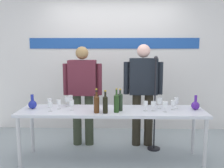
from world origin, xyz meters
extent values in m
plane|color=#99A5A9|center=(0.00, 0.00, 0.00)|extent=(10.00, 10.00, 0.00)
cube|color=silver|center=(0.00, 1.49, 1.50)|extent=(4.60, 0.10, 3.00)
cube|color=#1F4C9F|center=(0.00, 1.43, 1.68)|extent=(3.22, 0.01, 0.20)
cube|color=silver|center=(0.00, 0.00, 0.72)|extent=(2.56, 0.62, 0.04)
cylinder|color=silver|center=(-1.22, -0.26, 0.35)|extent=(0.05, 0.05, 0.70)
cylinder|color=silver|center=(1.22, -0.26, 0.35)|extent=(0.05, 0.05, 0.70)
cylinder|color=silver|center=(-1.22, 0.26, 0.35)|extent=(0.05, 0.05, 0.70)
cylinder|color=silver|center=(1.22, 0.26, 0.35)|extent=(0.05, 0.05, 0.70)
sphere|color=#1E2B99|center=(-1.12, 0.03, 0.80)|extent=(0.12, 0.12, 0.12)
cylinder|color=#1E2B99|center=(-1.12, 0.03, 0.90)|extent=(0.04, 0.04, 0.10)
sphere|color=#4C2094|center=(1.16, 0.03, 0.80)|extent=(0.12, 0.12, 0.12)
cylinder|color=#4C2094|center=(1.16, 0.03, 0.90)|extent=(0.04, 0.04, 0.10)
cylinder|color=#303828|center=(-0.59, 0.60, 0.42)|extent=(0.14, 0.14, 0.84)
cylinder|color=#303828|center=(-0.39, 0.60, 0.42)|extent=(0.14, 0.14, 0.84)
cube|color=#59212E|center=(-0.49, 0.60, 1.12)|extent=(0.44, 0.22, 0.56)
cylinder|color=#59212E|center=(-0.76, 0.60, 1.09)|extent=(0.09, 0.09, 0.51)
cylinder|color=#59212E|center=(-0.22, 0.60, 1.09)|extent=(0.09, 0.09, 0.51)
sphere|color=#977549|center=(-0.49, 0.60, 1.51)|extent=(0.21, 0.21, 0.21)
cylinder|color=black|center=(0.39, 0.60, 0.43)|extent=(0.14, 0.14, 0.86)
cylinder|color=black|center=(0.59, 0.60, 0.43)|extent=(0.14, 0.14, 0.86)
cube|color=black|center=(0.49, 0.60, 1.14)|extent=(0.44, 0.22, 0.58)
cylinder|color=black|center=(0.22, 0.60, 1.12)|extent=(0.09, 0.09, 0.52)
cylinder|color=black|center=(0.76, 0.60, 1.12)|extent=(0.09, 0.09, 0.52)
sphere|color=beige|center=(0.49, 0.60, 1.55)|extent=(0.21, 0.21, 0.21)
cylinder|color=#1F2F1E|center=(0.12, -0.04, 0.86)|extent=(0.07, 0.07, 0.23)
cone|color=#1F2F1E|center=(0.12, -0.04, 0.98)|extent=(0.07, 0.07, 0.03)
cylinder|color=#1F2F1E|center=(0.12, -0.04, 1.00)|extent=(0.02, 0.02, 0.06)
cylinder|color=gold|center=(0.12, -0.04, 1.04)|extent=(0.03, 0.03, 0.02)
cylinder|color=#1F3F17|center=(0.07, -0.13, 0.86)|extent=(0.07, 0.07, 0.23)
cone|color=#1F3F17|center=(0.07, -0.13, 0.98)|extent=(0.07, 0.07, 0.03)
cylinder|color=#1F3F17|center=(0.07, -0.13, 1.01)|extent=(0.02, 0.02, 0.08)
cylinder|color=gold|center=(0.07, -0.13, 1.06)|extent=(0.03, 0.03, 0.02)
cylinder|color=#34150F|center=(-0.21, -0.06, 0.86)|extent=(0.07, 0.07, 0.22)
cone|color=#34150F|center=(-0.21, -0.06, 0.98)|extent=(0.07, 0.07, 0.03)
cylinder|color=#34150F|center=(-0.21, -0.06, 1.00)|extent=(0.03, 0.03, 0.07)
cylinder|color=gold|center=(-0.21, -0.06, 1.04)|extent=(0.03, 0.03, 0.02)
cylinder|color=#4A280F|center=(-0.20, -0.17, 0.85)|extent=(0.07, 0.07, 0.21)
cone|color=#4A280F|center=(-0.20, -0.17, 0.97)|extent=(0.07, 0.07, 0.03)
cylinder|color=#4A280F|center=(-0.20, -0.17, 0.99)|extent=(0.03, 0.03, 0.07)
cylinder|color=black|center=(-0.20, -0.17, 1.04)|extent=(0.03, 0.03, 0.02)
cylinder|color=black|center=(-0.08, -0.18, 0.85)|extent=(0.07, 0.07, 0.21)
cone|color=black|center=(-0.08, -0.18, 0.97)|extent=(0.07, 0.07, 0.03)
cylinder|color=black|center=(-0.08, -0.18, 1.00)|extent=(0.03, 0.03, 0.08)
cylinder|color=gold|center=(-0.08, -0.18, 1.04)|extent=(0.03, 0.03, 0.02)
cylinder|color=white|center=(-0.89, 0.10, 0.74)|extent=(0.06, 0.06, 0.00)
cylinder|color=white|center=(-0.89, 0.10, 0.78)|extent=(0.01, 0.01, 0.06)
cylinder|color=white|center=(-0.89, 0.10, 0.84)|extent=(0.06, 0.06, 0.07)
cylinder|color=white|center=(-0.55, -0.05, 0.74)|extent=(0.05, 0.05, 0.00)
cylinder|color=white|center=(-0.55, -0.05, 0.78)|extent=(0.01, 0.01, 0.07)
cylinder|color=white|center=(-0.55, -0.05, 0.85)|extent=(0.06, 0.06, 0.08)
cylinder|color=white|center=(-0.62, 0.25, 0.74)|extent=(0.05, 0.05, 0.00)
cylinder|color=white|center=(-0.62, 0.25, 0.79)|extent=(0.01, 0.01, 0.08)
cylinder|color=white|center=(-0.62, 0.25, 0.86)|extent=(0.07, 0.07, 0.07)
cylinder|color=white|center=(-0.65, 0.16, 0.74)|extent=(0.06, 0.06, 0.00)
cylinder|color=white|center=(-0.65, 0.16, 0.79)|extent=(0.01, 0.01, 0.08)
cylinder|color=white|center=(-0.65, 0.16, 0.86)|extent=(0.07, 0.07, 0.07)
cylinder|color=white|center=(-0.74, 0.02, 0.74)|extent=(0.06, 0.06, 0.00)
cylinder|color=white|center=(-0.74, 0.02, 0.78)|extent=(0.01, 0.01, 0.07)
cylinder|color=white|center=(-0.74, 0.02, 0.84)|extent=(0.06, 0.06, 0.07)
cylinder|color=white|center=(-0.83, -0.11, 0.74)|extent=(0.06, 0.06, 0.00)
cylinder|color=white|center=(-0.83, -0.11, 0.78)|extent=(0.01, 0.01, 0.07)
cylinder|color=white|center=(-0.83, -0.11, 0.85)|extent=(0.06, 0.06, 0.07)
cylinder|color=white|center=(0.67, 0.08, 0.74)|extent=(0.06, 0.06, 0.00)
cylinder|color=white|center=(0.67, 0.08, 0.78)|extent=(0.01, 0.01, 0.07)
cylinder|color=white|center=(0.67, 0.08, 0.86)|extent=(0.07, 0.07, 0.08)
cylinder|color=white|center=(0.85, 0.02, 0.74)|extent=(0.06, 0.06, 0.00)
cylinder|color=white|center=(0.85, 0.02, 0.78)|extent=(0.01, 0.01, 0.06)
cylinder|color=white|center=(0.85, 0.02, 0.84)|extent=(0.07, 0.07, 0.07)
cylinder|color=white|center=(0.72, -0.11, 0.74)|extent=(0.06, 0.06, 0.00)
cylinder|color=white|center=(0.72, -0.11, 0.78)|extent=(0.01, 0.01, 0.07)
cylinder|color=white|center=(0.72, -0.11, 0.85)|extent=(0.07, 0.07, 0.07)
cylinder|color=white|center=(0.46, -0.05, 0.74)|extent=(0.06, 0.06, 0.00)
cylinder|color=white|center=(0.46, -0.05, 0.78)|extent=(0.01, 0.01, 0.06)
cylinder|color=white|center=(0.46, -0.05, 0.85)|extent=(0.06, 0.06, 0.07)
cylinder|color=white|center=(0.91, 0.10, 0.74)|extent=(0.06, 0.06, 0.00)
cylinder|color=white|center=(0.91, 0.10, 0.78)|extent=(0.01, 0.01, 0.07)
cylinder|color=white|center=(0.91, 0.10, 0.86)|extent=(0.06, 0.06, 0.09)
cylinder|color=white|center=(0.57, -0.05, 0.74)|extent=(0.06, 0.06, 0.00)
cylinder|color=white|center=(0.57, -0.05, 0.78)|extent=(0.01, 0.01, 0.06)
cylinder|color=white|center=(0.57, -0.05, 0.84)|extent=(0.07, 0.07, 0.07)
cylinder|color=black|center=(0.66, 0.42, 0.01)|extent=(0.20, 0.20, 0.02)
cylinder|color=black|center=(0.66, 0.42, 0.71)|extent=(0.02, 0.02, 1.41)
sphere|color=#232328|center=(0.66, 0.42, 1.44)|extent=(0.06, 0.06, 0.06)
camera|label=1|loc=(0.09, -3.40, 1.60)|focal=40.33mm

